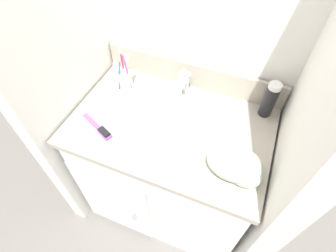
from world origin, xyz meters
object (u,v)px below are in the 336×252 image
at_px(toothbrush_cup, 125,78).
at_px(hand_towel, 237,166).
at_px(soap_dispenser, 183,83).
at_px(hairbrush, 100,129).
at_px(shaving_cream_can, 270,100).

distance_m(toothbrush_cup, hand_towel, 0.70).
bearing_deg(soap_dispenser, hairbrush, -123.36).
bearing_deg(shaving_cream_can, soap_dispenser, -179.62).
height_order(toothbrush_cup, hairbrush, toothbrush_cup).
xyz_separation_m(toothbrush_cup, shaving_cream_can, (0.69, 0.07, 0.04)).
bearing_deg(hand_towel, shaving_cream_can, 81.08).
bearing_deg(toothbrush_cup, hairbrush, -83.07).
relative_size(soap_dispenser, hand_towel, 0.61).
relative_size(shaving_cream_can, hand_towel, 0.81).
xyz_separation_m(soap_dispenser, hand_towel, (0.35, -0.36, -0.00)).
distance_m(soap_dispenser, hairbrush, 0.45).
height_order(shaving_cream_can, hairbrush, shaving_cream_can).
bearing_deg(toothbrush_cup, hand_towel, -24.31).
distance_m(shaving_cream_can, hairbrush, 0.76).
bearing_deg(soap_dispenser, toothbrush_cup, -166.17).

